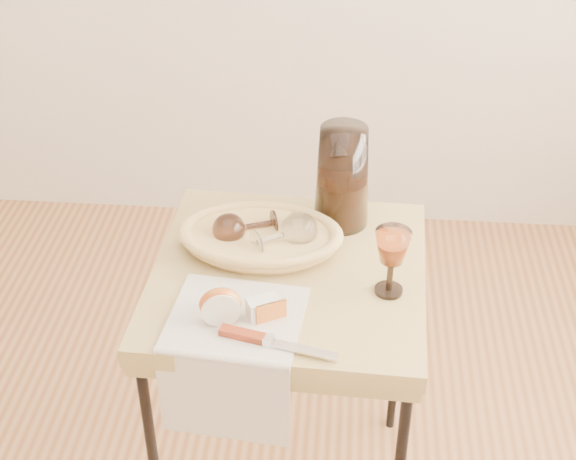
# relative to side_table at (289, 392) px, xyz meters

# --- Properties ---
(side_table) EXTENTS (0.62, 0.62, 0.76)m
(side_table) POSITION_rel_side_table_xyz_m (0.00, 0.00, 0.00)
(side_table) COLOR brown
(side_table) RESTS_ON floor
(tea_towel) EXTENTS (0.29, 0.27, 0.01)m
(tea_towel) POSITION_rel_side_table_xyz_m (-0.09, -0.17, 0.38)
(tea_towel) COLOR white
(tea_towel) RESTS_ON side_table
(bread_basket) EXTENTS (0.33, 0.23, 0.05)m
(bread_basket) POSITION_rel_side_table_xyz_m (-0.07, 0.07, 0.40)
(bread_basket) COLOR #AC8740
(bread_basket) RESTS_ON side_table
(goblet_lying_a) EXTENTS (0.14, 0.11, 0.08)m
(goblet_lying_a) POSITION_rel_side_table_xyz_m (-0.10, 0.09, 0.43)
(goblet_lying_a) COLOR #503127
(goblet_lying_a) RESTS_ON bread_basket
(goblet_lying_b) EXTENTS (0.16, 0.14, 0.08)m
(goblet_lying_b) POSITION_rel_side_table_xyz_m (-0.02, 0.05, 0.43)
(goblet_lying_b) COLOR white
(goblet_lying_b) RESTS_ON bread_basket
(pitcher) EXTENTS (0.22, 0.28, 0.29)m
(pitcher) POSITION_rel_side_table_xyz_m (0.11, 0.20, 0.50)
(pitcher) COLOR black
(pitcher) RESTS_ON side_table
(wine_goblet) EXTENTS (0.09, 0.09, 0.16)m
(wine_goblet) POSITION_rel_side_table_xyz_m (0.22, -0.06, 0.46)
(wine_goblet) COLOR white
(wine_goblet) RESTS_ON side_table
(apple_half) EXTENTS (0.09, 0.06, 0.08)m
(apple_half) POSITION_rel_side_table_xyz_m (-0.12, -0.18, 0.42)
(apple_half) COLOR red
(apple_half) RESTS_ON tea_towel
(apple_wedge) EXTENTS (0.07, 0.06, 0.04)m
(apple_wedge) POSITION_rel_side_table_xyz_m (-0.04, -0.16, 0.41)
(apple_wedge) COLOR silver
(apple_wedge) RESTS_ON tea_towel
(table_knife) EXTENTS (0.23, 0.08, 0.02)m
(table_knife) POSITION_rel_side_table_xyz_m (-0.01, -0.25, 0.39)
(table_knife) COLOR silver
(table_knife) RESTS_ON tea_towel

